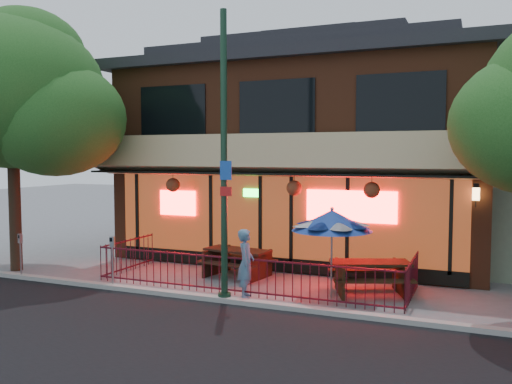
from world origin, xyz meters
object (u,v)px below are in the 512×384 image
street_light (224,172)px  patio_umbrella (332,220)px  parking_meter_far (21,248)px  pedestrian (246,263)px  street_tree_left (14,85)px  picnic_table_left (237,259)px  parking_meter_near (112,253)px  picnic_table_right (370,273)px

street_light → patio_umbrella: size_ratio=3.07×
parking_meter_far → patio_umbrella: bearing=8.9°
pedestrian → parking_meter_far: pedestrian is taller
street_tree_left → picnic_table_left: street_tree_left is taller
pedestrian → parking_meter_far: (-6.85, -0.58, 0.01)m
pedestrian → street_light: bearing=128.2°
pedestrian → parking_meter_near: 3.71m
parking_meter_near → picnic_table_right: bearing=17.2°
street_light → picnic_table_left: size_ratio=3.30×
parking_meter_near → parking_meter_far: (-3.17, -0.08, -0.07)m
picnic_table_left → picnic_table_right: (3.96, -0.49, 0.02)m
patio_umbrella → picnic_table_left: bearing=159.2°
picnic_table_left → parking_meter_near: size_ratio=1.52×
picnic_table_right → patio_umbrella: size_ratio=1.06×
street_light → picnic_table_right: street_light is taller
pedestrian → parking_meter_near: pedestrian is taller
street_tree_left → picnic_table_right: size_ratio=3.33×
picnic_table_right → parking_meter_near: bearing=-162.8°
picnic_table_left → street_light: bearing=-72.2°
street_tree_left → street_light: bearing=-6.0°
picnic_table_right → parking_meter_far: bearing=-167.8°
pedestrian → parking_meter_far: size_ratio=1.33×
picnic_table_left → picnic_table_right: picnic_table_right is taller
street_light → patio_umbrella: (2.33, 1.31, -1.20)m
parking_meter_near → picnic_table_left: bearing=44.7°
street_tree_left → parking_meter_near: bearing=-10.8°
pedestrian → picnic_table_right: bearing=-78.7°
street_light → street_tree_left: (-7.46, 0.79, 2.52)m
street_light → patio_umbrella: 2.93m
street_light → patio_umbrella: street_light is taller
street_light → picnic_table_right: size_ratio=2.90×
picnic_table_left → parking_meter_far: parking_meter_far is taller
picnic_table_left → pedestrian: size_ratio=1.23×
pedestrian → parking_meter_near: bearing=80.9°
picnic_table_right → pedestrian: size_ratio=1.40×
street_tree_left → parking_meter_far: bearing=-42.1°
pedestrian → parking_meter_near: size_ratio=1.23×
street_light → parking_meter_near: 3.99m
picnic_table_right → patio_umbrella: patio_umbrella is taller
street_light → pedestrian: bearing=55.1°
picnic_table_right → patio_umbrella: (-0.83, -0.70, 1.39)m
patio_umbrella → parking_meter_near: (-5.65, -1.31, -1.00)m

